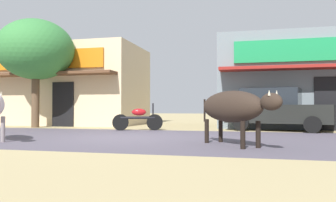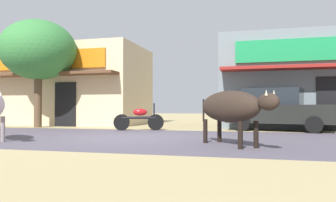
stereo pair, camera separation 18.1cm
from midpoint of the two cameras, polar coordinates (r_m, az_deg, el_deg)
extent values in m
plane|color=tan|center=(10.21, -8.05, -6.15)|extent=(80.00, 80.00, 0.00)
cube|color=#514B57|center=(10.21, -8.05, -6.14)|extent=(72.00, 6.67, 0.00)
cube|color=beige|center=(19.27, -17.52, 2.37)|extent=(8.50, 4.49, 4.10)
cube|color=orange|center=(17.46, -21.46, 6.53)|extent=(6.80, 0.10, 0.90)
cube|color=brown|center=(17.06, -22.24, 4.22)|extent=(8.16, 0.90, 0.12)
cube|color=black|center=(16.60, -17.69, -0.53)|extent=(1.10, 0.06, 2.10)
cube|color=slate|center=(16.61, 21.11, 2.91)|extent=(7.14, 4.49, 4.08)
cube|color=#198C4C|center=(14.46, 22.25, 8.06)|extent=(5.71, 0.10, 0.90)
cube|color=maroon|center=(13.98, 22.51, 5.34)|extent=(6.85, 0.90, 0.12)
cube|color=black|center=(14.45, 25.38, -0.40)|extent=(1.10, 0.06, 2.10)
cylinder|color=brown|center=(16.27, -21.86, 0.06)|extent=(0.34, 0.34, 2.42)
ellipsoid|color=#34793A|center=(16.47, -21.81, 8.12)|extent=(3.38, 3.38, 2.71)
cube|color=black|center=(13.77, 17.95, -2.09)|extent=(4.18, 2.57, 0.70)
cube|color=#1E2328|center=(13.82, 16.74, 0.68)|extent=(2.45, 2.03, 0.64)
cylinder|color=black|center=(14.49, 23.46, -3.39)|extent=(0.63, 0.31, 0.60)
cylinder|color=black|center=(12.78, 22.95, -3.71)|extent=(0.63, 0.31, 0.60)
cylinder|color=black|center=(14.87, 13.67, -3.39)|extent=(0.63, 0.31, 0.60)
cylinder|color=black|center=(13.21, 11.92, -3.68)|extent=(0.63, 0.31, 0.60)
cylinder|color=black|center=(13.25, -2.67, -3.62)|extent=(0.63, 0.28, 0.64)
cylinder|color=black|center=(13.27, -8.45, -3.61)|extent=(0.63, 0.28, 0.64)
cylinder|color=black|center=(13.24, -5.56, -2.84)|extent=(1.30, 0.52, 0.10)
ellipsoid|color=#A51419|center=(13.23, -5.34, -1.89)|extent=(0.61, 0.40, 0.28)
cylinder|color=black|center=(13.24, -2.96, -1.67)|extent=(0.06, 0.06, 0.60)
cone|color=beige|center=(9.06, -26.96, 1.16)|extent=(0.06, 0.06, 0.12)
cylinder|color=gray|center=(9.73, -26.70, -4.31)|extent=(0.11, 0.11, 0.67)
ellipsoid|color=#2E231C|center=(8.12, 9.95, -0.93)|extent=(1.88, 2.05, 0.75)
ellipsoid|color=#2E231C|center=(7.09, 16.41, -0.11)|extent=(0.58, 0.61, 0.36)
cone|color=beige|center=(7.13, 17.26, 1.33)|extent=(0.06, 0.06, 0.12)
cone|color=beige|center=(6.99, 16.08, 1.37)|extent=(0.06, 0.06, 0.12)
cylinder|color=black|center=(7.72, 14.39, -5.51)|extent=(0.11, 0.11, 0.60)
cylinder|color=black|center=(7.45, 11.90, -5.69)|extent=(0.11, 0.11, 0.60)
cylinder|color=black|center=(8.83, 8.34, -4.98)|extent=(0.11, 0.11, 0.60)
cylinder|color=black|center=(8.60, 5.99, -5.09)|extent=(0.11, 0.11, 0.60)
cylinder|color=black|center=(9.05, 5.65, -1.59)|extent=(0.05, 0.05, 0.60)
camera|label=1|loc=(0.09, -90.48, 0.01)|focal=35.93mm
camera|label=2|loc=(0.09, 89.52, -0.01)|focal=35.93mm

